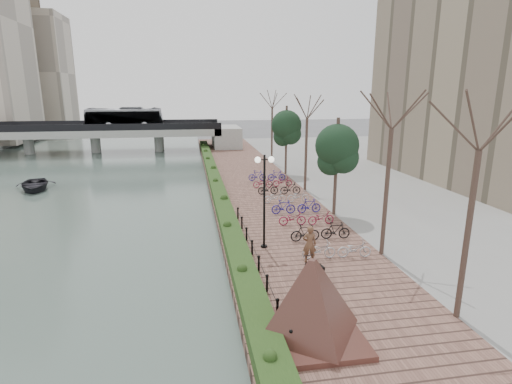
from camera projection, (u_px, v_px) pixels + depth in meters
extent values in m
plane|color=#59595B|center=(231.00, 294.00, 17.51)|extent=(220.00, 220.00, 0.00)
cube|color=#4A5C57|center=(52.00, 182.00, 39.03)|extent=(30.00, 130.00, 0.02)
cube|color=brown|center=(256.00, 190.00, 34.83)|extent=(8.00, 75.00, 0.50)
cube|color=gray|center=(424.00, 184.00, 37.39)|extent=(24.00, 75.00, 0.50)
cube|color=#1E3914|center=(215.00, 180.00, 36.55)|extent=(1.10, 56.00, 0.60)
cylinder|color=black|center=(291.00, 342.00, 12.75)|extent=(0.10, 0.10, 0.70)
cylinder|color=black|center=(277.00, 309.00, 14.66)|extent=(0.10, 0.10, 0.70)
cylinder|color=black|center=(267.00, 284.00, 16.57)|extent=(0.10, 0.10, 0.70)
cylinder|color=black|center=(259.00, 264.00, 18.49)|extent=(0.10, 0.10, 0.70)
cylinder|color=black|center=(252.00, 248.00, 20.40)|extent=(0.10, 0.10, 0.70)
cylinder|color=black|center=(247.00, 235.00, 22.31)|extent=(0.10, 0.10, 0.70)
cylinder|color=black|center=(242.00, 223.00, 24.23)|extent=(0.10, 0.10, 0.70)
cylinder|color=black|center=(238.00, 214.00, 26.14)|extent=(0.10, 0.10, 0.70)
cube|color=#44211D|center=(310.00, 333.00, 13.62)|extent=(3.40, 3.40, 0.20)
pyramid|color=#44211D|center=(311.00, 296.00, 13.28)|extent=(4.40, 4.40, 2.60)
cylinder|color=black|center=(264.00, 202.00, 20.84)|extent=(0.12, 0.12, 5.00)
cylinder|color=black|center=(265.00, 160.00, 20.29)|extent=(0.70, 0.06, 0.06)
sphere|color=white|center=(258.00, 160.00, 20.23)|extent=(0.32, 0.32, 0.32)
sphere|color=white|center=(271.00, 159.00, 20.35)|extent=(0.32, 0.32, 0.32)
imported|color=brown|center=(309.00, 244.00, 19.34)|extent=(0.75, 0.57, 1.86)
imported|color=silver|center=(319.00, 250.00, 19.81)|extent=(0.60, 1.72, 0.90)
imported|color=black|center=(305.00, 232.00, 22.29)|extent=(0.47, 1.66, 1.00)
imported|color=maroon|center=(293.00, 219.00, 24.78)|extent=(0.60, 1.71, 0.90)
imported|color=navy|center=(283.00, 206.00, 27.26)|extent=(0.47, 1.66, 1.00)
imported|color=silver|center=(275.00, 197.00, 29.76)|extent=(0.60, 1.71, 0.90)
imported|color=black|center=(268.00, 189.00, 32.23)|extent=(0.47, 1.66, 1.00)
imported|color=maroon|center=(263.00, 182.00, 34.73)|extent=(0.60, 1.72, 0.90)
imported|color=navy|center=(258.00, 176.00, 37.21)|extent=(0.47, 1.66, 1.00)
imported|color=silver|center=(353.00, 248.00, 20.10)|extent=(0.60, 1.72, 0.90)
imported|color=black|center=(335.00, 230.00, 22.57)|extent=(0.47, 1.66, 1.00)
imported|color=maroon|center=(321.00, 217.00, 25.07)|extent=(0.60, 1.71, 0.90)
imported|color=navy|center=(309.00, 205.00, 27.55)|extent=(0.47, 1.66, 1.00)
imported|color=silver|center=(298.00, 196.00, 30.05)|extent=(0.60, 1.71, 0.90)
imported|color=black|center=(290.00, 188.00, 32.52)|extent=(0.47, 1.66, 1.00)
imported|color=maroon|center=(283.00, 182.00, 35.02)|extent=(0.60, 1.72, 0.90)
imported|color=navy|center=(276.00, 175.00, 37.50)|extent=(0.47, 1.66, 1.00)
cube|color=#969591|center=(94.00, 132.00, 57.43)|extent=(36.00, 8.00, 1.00)
cube|color=black|center=(87.00, 128.00, 53.47)|extent=(36.00, 0.15, 0.90)
cube|color=black|center=(100.00, 123.00, 60.93)|extent=(36.00, 0.15, 0.90)
cylinder|color=#969591|center=(29.00, 145.00, 56.42)|extent=(1.40, 1.40, 2.50)
cylinder|color=#969591|center=(96.00, 144.00, 57.86)|extent=(1.40, 1.40, 2.50)
cylinder|color=#969591|center=(159.00, 143.00, 59.30)|extent=(1.40, 1.40, 2.50)
imported|color=silver|center=(125.00, 118.00, 57.64)|extent=(2.52, 10.77, 3.00)
imported|color=black|center=(34.00, 185.00, 35.83)|extent=(4.41, 5.38, 0.97)
cube|color=beige|center=(39.00, 73.00, 85.72)|extent=(12.00, 12.00, 24.00)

